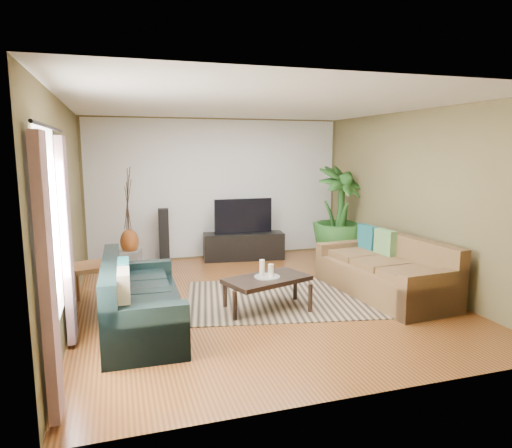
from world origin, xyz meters
name	(u,v)px	position (x,y,z in m)	size (l,w,h in m)	color
floor	(260,298)	(0.00, 0.00, 0.00)	(5.50, 5.50, 0.00)	brown
ceiling	(260,105)	(0.00, 0.00, 2.70)	(5.50, 5.50, 0.00)	white
wall_back	(217,189)	(0.00, 2.75, 1.35)	(5.00, 5.00, 0.00)	brown
wall_front	(363,244)	(0.00, -2.75, 1.35)	(5.00, 5.00, 0.00)	brown
wall_left	(66,212)	(-2.50, 0.00, 1.35)	(5.50, 5.50, 0.00)	brown
wall_right	(414,199)	(2.50, 0.00, 1.35)	(5.50, 5.50, 0.00)	brown
backwall_panel	(218,189)	(0.00, 2.74, 1.35)	(4.90, 4.90, 0.00)	white
window_pane	(51,230)	(-2.48, -1.60, 1.40)	(1.80, 1.80, 0.00)	white
curtain_near	(47,279)	(-2.43, -2.35, 1.15)	(0.08, 0.35, 2.20)	gray
curtain_far	(67,241)	(-2.43, -0.85, 1.15)	(0.08, 0.35, 2.20)	gray
curtain_rod	(49,127)	(-2.43, -1.60, 2.30)	(0.03, 0.03, 1.90)	black
sofa_left	(142,295)	(-1.67, -0.66, 0.42)	(2.01, 0.86, 0.85)	black
sofa_right	(383,266)	(1.77, -0.35, 0.42)	(2.20, 0.99, 0.85)	brown
area_rug	(282,298)	(0.29, -0.11, 0.01)	(2.68, 1.90, 0.01)	#9E815D
coffee_table	(267,294)	(-0.06, -0.48, 0.22)	(1.10, 0.60, 0.45)	black
candle_tray	(267,277)	(-0.06, -0.48, 0.46)	(0.34, 0.34, 0.01)	gray
candle_tall	(262,268)	(-0.12, -0.45, 0.57)	(0.07, 0.07, 0.22)	#F1E2CB
candle_mid	(271,270)	(-0.02, -0.52, 0.55)	(0.07, 0.07, 0.17)	white
candle_short	(271,269)	(0.01, -0.42, 0.53)	(0.07, 0.07, 0.14)	beige
tv_stand	(244,246)	(0.42, 2.36, 0.26)	(1.54, 0.46, 0.51)	black
television	(243,216)	(0.42, 2.38, 0.85)	(1.13, 0.06, 0.67)	black
speaker_left	(164,236)	(-1.09, 2.50, 0.51)	(0.19, 0.21, 1.03)	black
speaker_right	(262,233)	(0.83, 2.50, 0.47)	(0.17, 0.19, 0.95)	black
potted_plant	(339,214)	(2.12, 1.71, 0.90)	(1.01, 1.01, 1.80)	#1F4C19
plant_pot	(338,254)	(2.12, 1.71, 0.13)	(0.33, 0.33, 0.26)	black
pedestal	(130,260)	(-1.72, 2.19, 0.17)	(0.35, 0.35, 0.35)	gray
vase	(129,242)	(-1.72, 2.19, 0.51)	(0.32, 0.32, 0.45)	brown
side_table	(94,285)	(-2.25, 0.41, 0.29)	(0.54, 0.54, 0.58)	#945430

